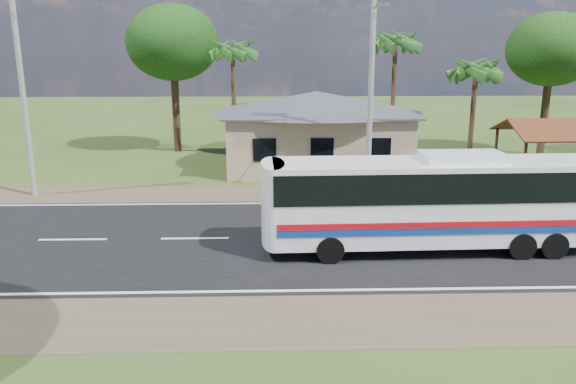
% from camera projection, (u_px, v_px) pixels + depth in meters
% --- Properties ---
extents(ground, '(120.00, 120.00, 0.00)m').
position_uv_depth(ground, '(316.00, 238.00, 20.94)').
color(ground, '#2A4016').
rests_on(ground, ground).
extents(road, '(120.00, 16.00, 0.03)m').
position_uv_depth(road, '(316.00, 237.00, 20.94)').
color(road, black).
rests_on(road, ground).
extents(house, '(12.40, 10.00, 5.00)m').
position_uv_depth(house, '(316.00, 121.00, 32.87)').
color(house, tan).
rests_on(house, ground).
extents(waiting_shed, '(5.20, 4.48, 3.35)m').
position_uv_depth(waiting_shed, '(556.00, 130.00, 28.83)').
color(waiting_shed, '#3C2416').
rests_on(waiting_shed, ground).
extents(concrete_barrier, '(7.00, 0.30, 0.90)m').
position_uv_depth(concrete_barrier, '(559.00, 187.00, 26.58)').
color(concrete_barrier, '#9E9E99').
rests_on(concrete_barrier, ground).
extents(utility_poles, '(32.80, 2.22, 11.00)m').
position_uv_depth(utility_poles, '(364.00, 72.00, 25.83)').
color(utility_poles, '#9E9E99').
rests_on(utility_poles, ground).
extents(palm_near, '(2.80, 2.80, 6.70)m').
position_uv_depth(palm_near, '(476.00, 69.00, 30.40)').
color(palm_near, '#47301E').
rests_on(palm_near, ground).
extents(palm_mid, '(2.80, 2.80, 8.20)m').
position_uv_depth(palm_mid, '(396.00, 42.00, 34.29)').
color(palm_mid, '#47301E').
rests_on(palm_mid, ground).
extents(palm_far, '(2.80, 2.80, 7.70)m').
position_uv_depth(palm_far, '(233.00, 50.00, 34.61)').
color(palm_far, '#47301E').
rests_on(palm_far, ground).
extents(tree_behind_house, '(6.00, 6.00, 9.61)m').
position_uv_depth(tree_behind_house, '(173.00, 43.00, 36.32)').
color(tree_behind_house, '#47301E').
rests_on(tree_behind_house, ground).
extents(tree_behind_shed, '(5.60, 5.60, 9.02)m').
position_uv_depth(tree_behind_shed, '(552.00, 50.00, 35.17)').
color(tree_behind_shed, '#47301E').
rests_on(tree_behind_shed, ground).
extents(coach_bus, '(11.17, 2.66, 3.45)m').
position_uv_depth(coach_bus, '(434.00, 195.00, 19.23)').
color(coach_bus, white).
rests_on(coach_bus, ground).
extents(motorcycle, '(2.07, 1.22, 1.03)m').
position_uv_depth(motorcycle, '(384.00, 177.00, 28.32)').
color(motorcycle, black).
rests_on(motorcycle, ground).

